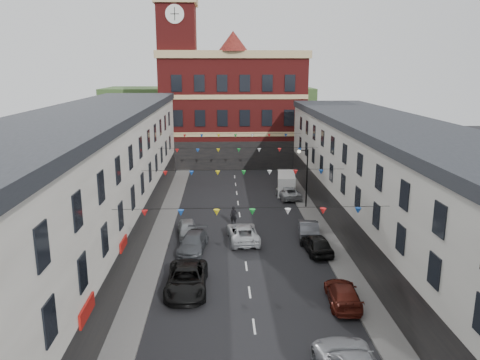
{
  "coord_description": "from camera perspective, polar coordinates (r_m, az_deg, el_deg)",
  "views": [
    {
      "loc": [
        -1.72,
        -30.99,
        13.86
      ],
      "look_at": [
        -0.09,
        8.79,
        4.23
      ],
      "focal_mm": 35.0,
      "sensor_mm": 36.0,
      "label": 1
    }
  ],
  "objects": [
    {
      "name": "car_left_e",
      "position": [
        39.68,
        -6.42,
        -5.94
      ],
      "size": [
        1.97,
        3.96,
        1.3
      ],
      "primitive_type": "imported",
      "rotation": [
        0.0,
        0.0,
        0.12
      ],
      "color": "#909398",
      "rests_on": "ground"
    },
    {
      "name": "pedestrian",
      "position": [
        42.17,
        -0.78,
        -4.37
      ],
      "size": [
        0.71,
        0.55,
        1.71
      ],
      "primitive_type": "imported",
      "rotation": [
        0.0,
        0.0,
        -0.25
      ],
      "color": "black",
      "rests_on": "ground"
    },
    {
      "name": "white_van",
      "position": [
        53.0,
        5.66,
        -0.42
      ],
      "size": [
        2.48,
        5.11,
        2.17
      ],
      "primitive_type": "cube",
      "rotation": [
        0.0,
        0.0,
        -0.12
      ],
      "color": "white",
      "rests_on": "ground"
    },
    {
      "name": "street_lamp",
      "position": [
        46.82,
        7.88,
        1.19
      ],
      "size": [
        1.1,
        0.36,
        6.0
      ],
      "color": "black",
      "rests_on": "ground"
    },
    {
      "name": "pavement_left",
      "position": [
        36.13,
        -10.55,
        -9.08
      ],
      "size": [
        1.8,
        64.0,
        0.15
      ],
      "primitive_type": "cube",
      "color": "#605E5B",
      "rests_on": "ground"
    },
    {
      "name": "car_right_c",
      "position": [
        29.47,
        12.44,
        -13.4
      ],
      "size": [
        2.13,
        4.55,
        1.29
      ],
      "primitive_type": "imported",
      "rotation": [
        0.0,
        0.0,
        3.07
      ],
      "color": "#5B1B12",
      "rests_on": "ground"
    },
    {
      "name": "terrace_right",
      "position": [
        35.87,
        19.85,
        -1.78
      ],
      "size": [
        8.4,
        56.0,
        9.7
      ],
      "color": "beige",
      "rests_on": "ground"
    },
    {
      "name": "car_right_e",
      "position": [
        39.64,
        8.32,
        -5.9
      ],
      "size": [
        2.01,
        4.55,
        1.45
      ],
      "primitive_type": "imported",
      "rotation": [
        0.0,
        0.0,
        3.03
      ],
      "color": "#515259",
      "rests_on": "ground"
    },
    {
      "name": "moving_car",
      "position": [
        38.38,
        0.36,
        -6.45
      ],
      "size": [
        2.72,
        5.25,
        1.42
      ],
      "primitive_type": "imported",
      "rotation": [
        0.0,
        0.0,
        3.21
      ],
      "color": "#B8BCC0",
      "rests_on": "ground"
    },
    {
      "name": "civic_building",
      "position": [
        69.2,
        -0.93,
        8.85
      ],
      "size": [
        20.6,
        13.3,
        18.5
      ],
      "color": "maroon",
      "rests_on": "ground"
    },
    {
      "name": "pavement_right",
      "position": [
        36.78,
        11.52,
        -8.71
      ],
      "size": [
        1.8,
        64.0,
        0.15
      ],
      "primitive_type": "cube",
      "color": "#605E5B",
      "rests_on": "ground"
    },
    {
      "name": "car_left_c",
      "position": [
        30.42,
        -6.52,
        -11.99
      ],
      "size": [
        2.55,
        5.53,
        1.54
      ],
      "primitive_type": "imported",
      "rotation": [
        0.0,
        0.0,
        -0.0
      ],
      "color": "black",
      "rests_on": "ground"
    },
    {
      "name": "distant_hill",
      "position": [
        93.44,
        -3.77,
        8.12
      ],
      "size": [
        40.0,
        14.0,
        10.0
      ],
      "primitive_type": "cube",
      "color": "#345025",
      "rests_on": "ground"
    },
    {
      "name": "car_left_d",
      "position": [
        36.56,
        -5.74,
        -7.61
      ],
      "size": [
        2.5,
        4.91,
        1.36
      ],
      "primitive_type": "imported",
      "rotation": [
        0.0,
        0.0,
        -0.13
      ],
      "color": "#474A50",
      "rests_on": "ground"
    },
    {
      "name": "car_right_f",
      "position": [
        50.95,
        5.88,
        -1.51
      ],
      "size": [
        2.63,
        4.85,
        1.29
      ],
      "primitive_type": "imported",
      "rotation": [
        0.0,
        0.0,
        3.25
      ],
      "color": "#A6A8AB",
      "rests_on": "ground"
    },
    {
      "name": "car_right_d",
      "position": [
        36.52,
        9.3,
        -7.67
      ],
      "size": [
        2.18,
        4.44,
        1.46
      ],
      "primitive_type": "imported",
      "rotation": [
        0.0,
        0.0,
        3.25
      ],
      "color": "black",
      "rests_on": "ground"
    },
    {
      "name": "terrace_left",
      "position": [
        34.6,
        -19.18,
        -1.42
      ],
      "size": [
        8.4,
        56.0,
        10.7
      ],
      "color": "beige",
      "rests_on": "ground"
    },
    {
      "name": "ground",
      "position": [
        33.99,
        0.77,
        -10.47
      ],
      "size": [
        160.0,
        160.0,
        0.0
      ],
      "primitive_type": "plane",
      "color": "black",
      "rests_on": "ground"
    },
    {
      "name": "clock_tower",
      "position": [
        66.25,
        -7.59,
        14.41
      ],
      "size": [
        5.6,
        5.6,
        30.0
      ],
      "color": "maroon",
      "rests_on": "ground"
    }
  ]
}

